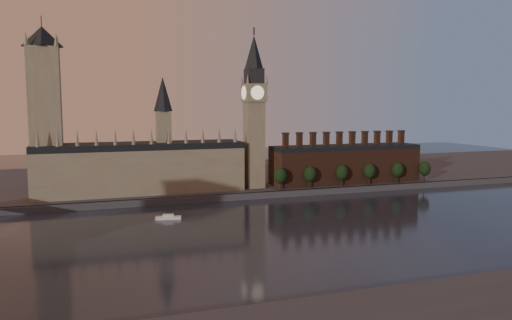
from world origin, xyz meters
The scene contains 13 objects.
ground centered at (0.00, 0.00, 0.00)m, with size 900.00×900.00×0.00m, color black.
north_bank centered at (0.00, 178.04, 2.00)m, with size 900.00×182.00×4.00m.
palace_of_westminster centered at (-64.41, 114.91, 21.63)m, with size 130.00×30.30×74.00m.
victoria_tower centered at (-120.00, 115.00, 59.09)m, with size 24.00×24.00×108.00m.
big_ben centered at (10.00, 110.00, 56.83)m, with size 15.00×15.00×107.00m.
chimney_block centered at (80.00, 110.00, 17.82)m, with size 110.00×25.00×37.00m.
embankment_tree_0 centered at (23.13, 94.53, 13.47)m, with size 8.60×8.60×14.88m.
embankment_tree_1 centered at (44.91, 95.00, 13.47)m, with size 8.60×8.60×14.88m.
embankment_tree_2 centered at (69.01, 94.87, 13.47)m, with size 8.60×8.60×14.88m.
embankment_tree_3 centered at (90.90, 94.90, 13.47)m, with size 8.60×8.60×14.88m.
embankment_tree_4 centered at (114.08, 94.75, 13.47)m, with size 8.60×8.60×14.88m.
embankment_tree_5 centered at (136.97, 94.19, 13.47)m, with size 8.60×8.60×14.88m.
river_boat centered at (-58.08, 50.45, 1.03)m, with size 13.95×6.77×2.69m.
Camera 1 is at (-98.13, -208.66, 60.35)m, focal length 35.00 mm.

